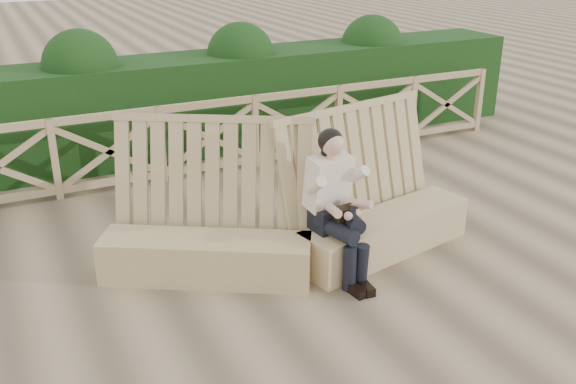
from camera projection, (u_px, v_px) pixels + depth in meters
name	position (u px, v px, depth m)	size (l,w,h in m)	color
ground	(327.00, 282.00, 6.57)	(60.00, 60.00, 0.00)	brown
bench	(297.00, 228.00, 6.84)	(4.12, 1.76, 1.59)	#9F855B
woman	(336.00, 200.00, 6.49)	(0.48, 0.98, 1.54)	black
guardrail	(209.00, 138.00, 9.26)	(10.10, 0.09, 1.10)	#967D57
hedge	(184.00, 105.00, 10.18)	(12.00, 1.20, 1.50)	black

